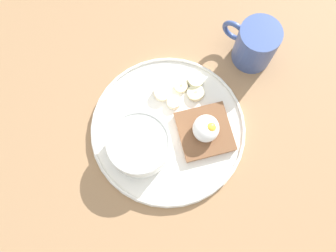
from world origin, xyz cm
name	(u,v)px	position (x,y,z in cm)	size (l,w,h in cm)	color
ground_plane	(168,132)	(0.00, 0.00, 1.00)	(120.00, 120.00, 2.00)	#9E7550
plate	(168,129)	(0.00, 0.00, 2.80)	(29.73, 29.73, 1.60)	white
oatmeal_bowl	(139,146)	(4.90, -4.34, 5.74)	(11.63, 11.63, 5.53)	white
toast_slice	(205,132)	(-0.65, 6.96, 3.83)	(13.09, 13.09, 1.48)	brown
poached_egg	(206,128)	(-0.65, 7.03, 6.30)	(5.24, 4.93, 3.71)	white
banana_slice_front	(181,86)	(-8.89, 0.77, 3.50)	(3.76, 3.75, 1.13)	beige
banana_slice_left	(176,103)	(-5.27, 0.47, 3.62)	(3.33, 3.23, 1.43)	#F0E8C6
banana_slice_back	(196,93)	(-8.09, 3.85, 3.61)	(4.62, 4.66, 1.53)	beige
banana_slice_right	(196,81)	(-10.59, 3.33, 3.69)	(4.01, 3.92, 1.59)	beige
banana_slice_inner	(162,92)	(-6.82, -2.54, 3.80)	(3.53, 3.68, 1.81)	#FCE7C0
coffee_mug	(255,44)	(-19.05, 13.20, 6.88)	(7.99, 11.21, 9.51)	#3E5494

